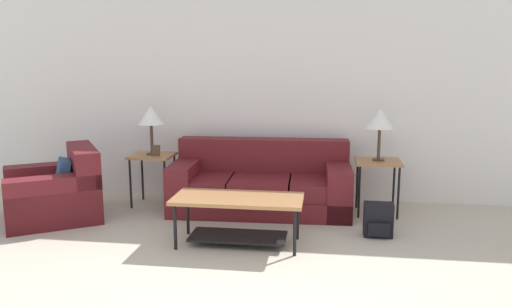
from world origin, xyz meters
name	(u,v)px	position (x,y,z in m)	size (l,w,h in m)	color
wall_back	(288,98)	(0.00, 4.08, 1.30)	(8.92, 0.06, 2.60)	white
couch	(261,186)	(-0.26, 3.48, 0.29)	(2.12, 1.01, 0.82)	maroon
armchair	(57,193)	(-2.52, 2.84, 0.29)	(1.36, 1.36, 0.80)	maroon
coffee_table	(238,209)	(-0.33, 2.29, 0.35)	(1.25, 0.56, 0.48)	#A87042
side_table_left	(153,160)	(-1.62, 3.51, 0.56)	(0.51, 0.48, 0.63)	#A87042
side_table_right	(378,167)	(1.10, 3.51, 0.56)	(0.51, 0.48, 0.63)	#A87042
table_lamp_left	(151,116)	(-1.62, 3.51, 1.10)	(0.31, 0.31, 0.59)	#472D1E
table_lamp_right	(380,120)	(1.10, 3.51, 1.10)	(0.31, 0.31, 0.59)	#472D1E
backpack	(378,220)	(1.04, 2.72, 0.17)	(0.29, 0.25, 0.34)	black
picture_frame	(156,150)	(-1.54, 3.44, 0.70)	(0.10, 0.04, 0.13)	#4C3828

